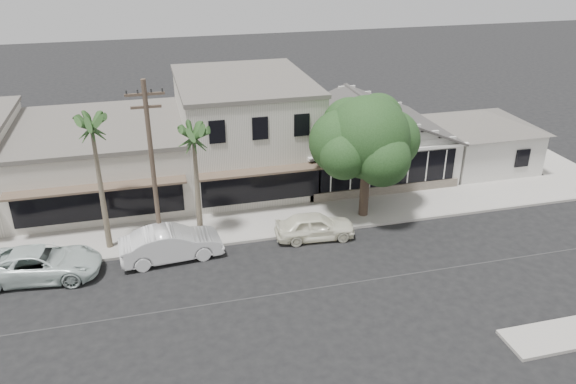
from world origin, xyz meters
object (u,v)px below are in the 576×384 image
object	(u,v)px
car_1	(171,244)
shade_tree	(365,139)
utility_pole	(153,166)
car_0	(315,226)
car_2	(41,263)

from	to	relation	value
car_1	shade_tree	distance (m)	11.82
utility_pole	car_0	bearing A→B (deg)	-4.76
shade_tree	car_1	bearing A→B (deg)	-169.31
car_0	car_2	size ratio (longest dim) A/B	0.77
car_0	car_1	size ratio (longest dim) A/B	0.84
car_0	car_1	bearing A→B (deg)	95.72
car_1	car_2	world-z (taller)	car_1
shade_tree	car_0	bearing A→B (deg)	-150.68
car_2	shade_tree	xyz separation A→B (m)	(17.06, 2.26, 3.94)
utility_pole	car_1	size ratio (longest dim) A/B	1.78
car_2	shade_tree	distance (m)	17.66
utility_pole	car_0	world-z (taller)	utility_pole
car_0	shade_tree	world-z (taller)	shade_tree
utility_pole	car_1	world-z (taller)	utility_pole
utility_pole	car_2	size ratio (longest dim) A/B	1.64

